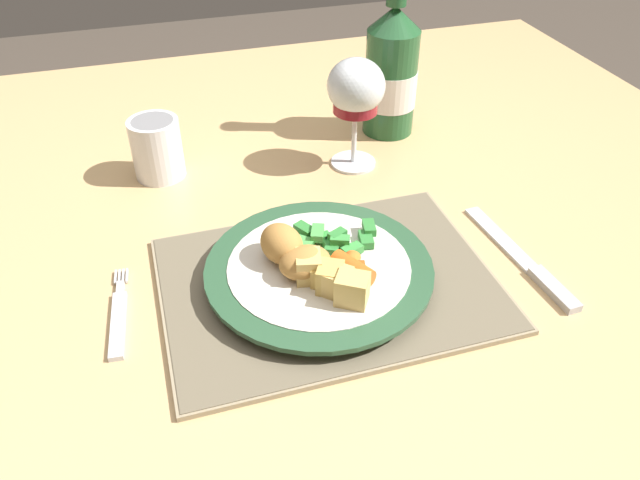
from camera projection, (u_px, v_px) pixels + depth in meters
The scene contains 12 objects.
dining_table at pixel (278, 237), 0.88m from camera, with size 1.34×1.00×0.74m.
placemat at pixel (328, 283), 0.67m from camera, with size 0.35×0.26×0.01m.
dinner_plate at pixel (316, 272), 0.66m from camera, with size 0.24×0.24×0.02m.
breaded_croquettes at pixel (292, 252), 0.65m from camera, with size 0.07×0.09×0.04m.
green_beans_pile at pixel (334, 239), 0.68m from camera, with size 0.10×0.07×0.02m.
glazed_carrots at pixel (350, 274), 0.63m from camera, with size 0.05×0.06×0.02m.
fork at pixel (119, 318), 0.63m from camera, with size 0.03×0.13×0.01m.
table_knife at pixel (528, 264), 0.69m from camera, with size 0.03×0.20×0.01m.
wine_glass at pixel (356, 92), 0.81m from camera, with size 0.08×0.08×0.15m.
bottle at pixel (391, 71), 0.90m from camera, with size 0.08×0.08×0.27m.
roast_potatoes at pixel (332, 279), 0.62m from camera, with size 0.07×0.08×0.03m.
drinking_cup at pixel (157, 147), 0.82m from camera, with size 0.07×0.07×0.08m.
Camera 1 is at (-0.15, -0.68, 1.19)m, focal length 35.00 mm.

